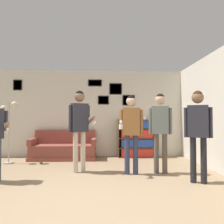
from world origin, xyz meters
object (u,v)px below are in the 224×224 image
object	(u,v)px
person_watcher_holding_cup	(131,125)
person_spectator_far_right	(198,126)
bottle_on_floor	(41,161)
drinking_cup	(145,118)
person_player_foreground_center	(79,121)
bookshelf	(137,138)
person_spectator_near_bookshelf	(160,124)
couch	(64,149)
floor_lamp	(9,118)

from	to	relation	value
person_watcher_holding_cup	person_spectator_far_right	size ratio (longest dim) A/B	0.99
bottle_on_floor	drinking_cup	world-z (taller)	drinking_cup
person_player_foreground_center	drinking_cup	bearing A→B (deg)	44.80
person_watcher_holding_cup	bookshelf	bearing A→B (deg)	78.14
bookshelf	person_spectator_near_bookshelf	distance (m)	2.06
person_spectator_near_bookshelf	drinking_cup	xyz separation A→B (m)	(0.05, 1.99, 0.13)
person_player_foreground_center	person_spectator_near_bookshelf	xyz separation A→B (m)	(1.77, -0.18, -0.06)
person_player_foreground_center	drinking_cup	world-z (taller)	person_player_foreground_center
person_spectator_near_bookshelf	person_watcher_holding_cup	bearing A→B (deg)	-174.85
person_spectator_near_bookshelf	bottle_on_floor	size ratio (longest dim) A/B	7.29
couch	person_player_foreground_center	size ratio (longest dim) A/B	1.04
bookshelf	person_player_foreground_center	xyz separation A→B (m)	(-1.56, -1.81, 0.56)
bookshelf	person_player_foreground_center	bearing A→B (deg)	-130.71
couch	person_watcher_holding_cup	bearing A→B (deg)	-46.38
person_watcher_holding_cup	floor_lamp	bearing A→B (deg)	158.03
couch	person_spectator_far_right	bearing A→B (deg)	-40.90
bottle_on_floor	person_spectator_far_right	bearing A→B (deg)	-27.97
couch	floor_lamp	bearing A→B (deg)	-156.27
person_watcher_holding_cup	person_spectator_far_right	xyz separation A→B (m)	(1.16, -0.68, 0.01)
couch	bottle_on_floor	distance (m)	0.89
floor_lamp	person_player_foreground_center	bearing A→B (deg)	-27.19
bookshelf	person_watcher_holding_cup	size ratio (longest dim) A/B	0.69
floor_lamp	person_spectator_far_right	xyz separation A→B (m)	(4.27, -1.93, -0.15)
bookshelf	person_spectator_near_bookshelf	bearing A→B (deg)	-83.83
floor_lamp	person_player_foreground_center	xyz separation A→B (m)	(1.98, -1.02, -0.07)
bookshelf	person_spectator_far_right	size ratio (longest dim) A/B	0.68
person_spectator_far_right	bottle_on_floor	xyz separation A→B (m)	(-3.37, 1.79, -0.96)
person_spectator_far_right	drinking_cup	size ratio (longest dim) A/B	17.08
couch	bookshelf	world-z (taller)	bookshelf
bookshelf	bottle_on_floor	distance (m)	2.84
bookshelf	floor_lamp	bearing A→B (deg)	-167.34
bookshelf	person_spectator_near_bookshelf	world-z (taller)	person_spectator_near_bookshelf
person_spectator_near_bookshelf	person_spectator_far_right	size ratio (longest dim) A/B	1.02
person_watcher_holding_cup	person_spectator_far_right	world-z (taller)	person_spectator_far_right
bookshelf	person_watcher_holding_cup	distance (m)	2.14
person_spectator_far_right	couch	bearing A→B (deg)	139.10
floor_lamp	person_player_foreground_center	distance (m)	2.23
floor_lamp	person_spectator_near_bookshelf	size ratio (longest dim) A/B	0.95
person_player_foreground_center	bottle_on_floor	bearing A→B (deg)	141.15
bookshelf	person_player_foreground_center	size ratio (longest dim) A/B	0.64
floor_lamp	person_watcher_holding_cup	distance (m)	3.36
bottle_on_floor	drinking_cup	distance (m)	3.25
person_player_foreground_center	drinking_cup	xyz separation A→B (m)	(1.83, 1.81, 0.07)
person_spectator_near_bookshelf	bottle_on_floor	bearing A→B (deg)	159.82
bookshelf	person_spectator_far_right	distance (m)	2.86
person_player_foreground_center	drinking_cup	size ratio (longest dim) A/B	18.16
drinking_cup	floor_lamp	bearing A→B (deg)	-168.20
couch	floor_lamp	distance (m)	1.74
person_player_foreground_center	bottle_on_floor	world-z (taller)	person_player_foreground_center
bookshelf	person_watcher_holding_cup	world-z (taller)	person_watcher_holding_cup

